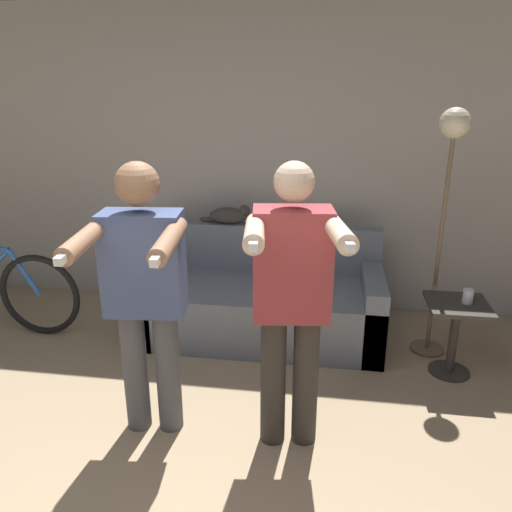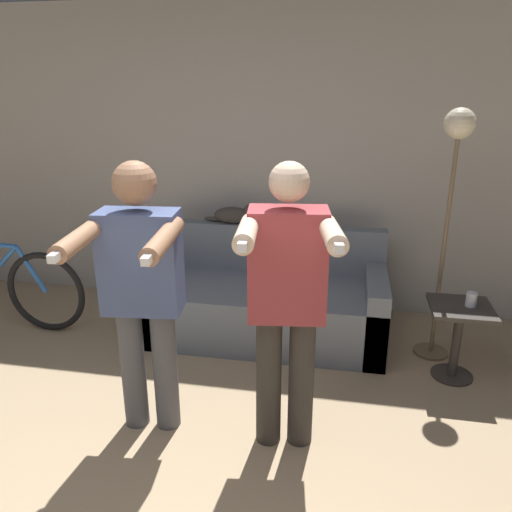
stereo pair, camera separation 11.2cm
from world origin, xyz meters
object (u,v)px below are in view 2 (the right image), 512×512
(person_left, at_px, (141,284))
(person_right, at_px, (287,295))
(side_table, at_px, (458,327))
(couch, at_px, (265,302))
(floor_lamp, at_px, (454,171))
(cup, at_px, (471,300))
(cat, at_px, (234,215))

(person_left, xyz_separation_m, person_right, (0.79, -0.00, 0.00))
(side_table, bearing_deg, couch, 164.03)
(floor_lamp, bearing_deg, cup, -62.52)
(couch, xyz_separation_m, cat, (-0.32, 0.33, 0.63))
(person_left, bearing_deg, cat, 78.98)
(couch, relative_size, cup, 19.17)
(person_right, distance_m, cup, 1.47)
(floor_lamp, height_order, cup, floor_lamp)
(side_table, bearing_deg, floor_lamp, 108.08)
(person_right, relative_size, cup, 16.20)
(person_left, relative_size, cat, 3.55)
(person_left, height_order, person_right, person_right)
(person_right, xyz_separation_m, cat, (-0.65, 1.62, -0.01))
(person_right, distance_m, side_table, 1.49)
(person_left, xyz_separation_m, side_table, (1.86, 0.89, -0.53))
(floor_lamp, height_order, side_table, floor_lamp)
(person_left, relative_size, cup, 16.01)
(couch, height_order, cup, couch)
(couch, height_order, person_left, person_left)
(person_right, height_order, cup, person_right)
(person_left, relative_size, side_table, 2.93)
(couch, xyz_separation_m, cup, (1.45, -0.39, 0.31))
(side_table, bearing_deg, cup, 5.71)
(couch, bearing_deg, person_left, -109.79)
(couch, xyz_separation_m, side_table, (1.39, -0.40, 0.10))
(cat, distance_m, side_table, 1.94)
(cup, bearing_deg, person_left, -154.96)
(person_left, distance_m, person_right, 0.79)
(side_table, height_order, cup, cup)
(person_right, relative_size, cat, 3.60)
(couch, distance_m, side_table, 1.45)
(floor_lamp, bearing_deg, side_table, -71.92)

